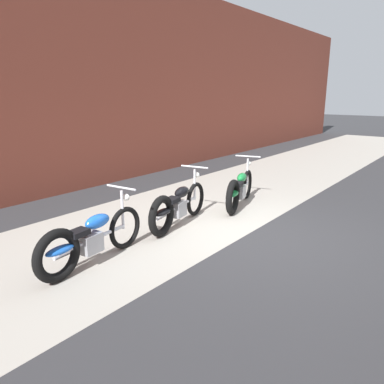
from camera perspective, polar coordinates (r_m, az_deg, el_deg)
The scene contains 6 objects.
ground_plane at distance 6.60m, azimuth 8.51°, elevation -6.56°, with size 80.00×80.00×0.00m, color #2D2D30.
sidewalk_slab at distance 7.56m, azimuth -3.08°, elevation -3.58°, with size 36.00×3.50×0.01m, color #9E998E.
brick_building_wall at distance 9.80m, azimuth -19.37°, elevation 16.41°, with size 36.00×0.50×5.57m, color brown.
motorcycle_blue at distance 5.44m, azimuth -16.10°, elevation -7.28°, with size 2.00×0.58×1.03m.
motorcycle_black at distance 6.76m, azimuth -2.56°, elevation -2.30°, with size 1.99×0.66×1.03m.
motorcycle_green at distance 8.00m, azimuth 7.24°, elevation 0.33°, with size 1.95×0.82×1.03m.
Camera 1 is at (-5.37, -2.99, 2.41)m, focal length 34.47 mm.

